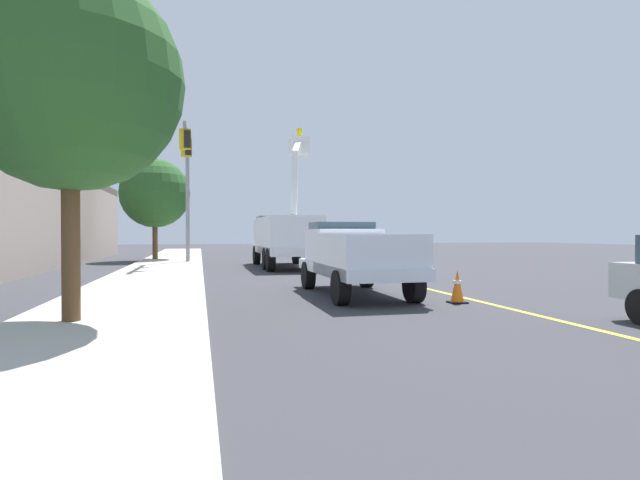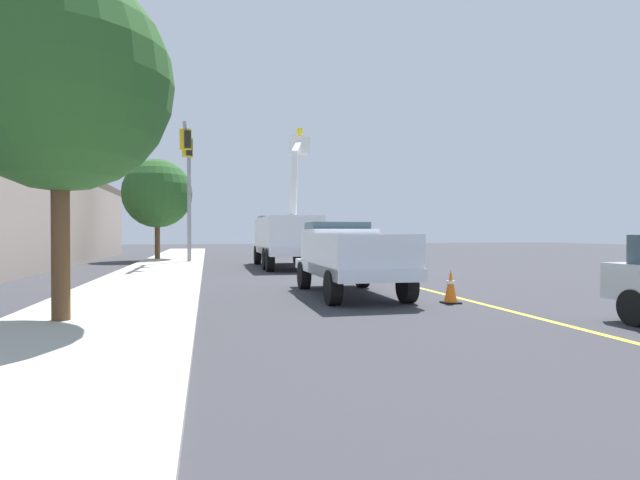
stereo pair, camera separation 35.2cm
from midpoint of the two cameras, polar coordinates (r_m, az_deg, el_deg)
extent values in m
plane|color=#38383D|center=(26.45, 2.06, -2.99)|extent=(120.00, 120.00, 0.00)
cube|color=#B2ADA3|center=(25.65, -16.73, -3.01)|extent=(60.08, 5.41, 0.12)
cube|color=yellow|center=(26.45, 2.06, -2.99)|extent=(49.98, 1.67, 0.01)
cube|color=white|center=(25.70, -3.56, -1.09)|extent=(8.27, 2.75, 0.36)
cube|color=white|center=(28.29, -4.40, 0.63)|extent=(2.69, 2.43, 1.60)
cube|color=#384C56|center=(28.49, -4.46, 2.04)|extent=(1.87, 2.15, 0.64)
cube|color=white|center=(24.72, -3.20, 0.50)|extent=(5.32, 2.66, 1.80)
cube|color=white|center=(23.76, -2.52, 6.37)|extent=(1.07, 0.57, 3.03)
cube|color=white|center=(25.61, -2.18, 10.35)|extent=(2.53, 1.03, 1.20)
cube|color=white|center=(26.87, -1.94, 10.59)|extent=(0.90, 0.90, 0.90)
cube|color=yellow|center=(26.98, -1.94, 11.84)|extent=(0.36, 0.24, 0.60)
cylinder|color=black|center=(28.42, -6.72, -1.69)|extent=(1.05, 0.37, 1.04)
cylinder|color=black|center=(28.74, -2.25, -1.66)|extent=(1.05, 0.37, 1.04)
cylinder|color=black|center=(24.10, -5.65, -2.12)|extent=(1.05, 0.37, 1.04)
cylinder|color=black|center=(24.48, -0.41, -2.07)|extent=(1.05, 0.37, 1.04)
cylinder|color=black|center=(22.80, -5.25, -2.28)|extent=(1.05, 0.37, 1.04)
cylinder|color=black|center=(23.20, 0.28, -2.23)|extent=(1.05, 0.37, 1.04)
cube|color=white|center=(14.11, 4.09, -3.19)|extent=(5.66, 2.27, 0.30)
cube|color=white|center=(15.27, 2.76, -0.83)|extent=(2.07, 1.99, 1.10)
cube|color=#384C56|center=(15.45, 2.57, 0.97)|extent=(1.40, 1.80, 0.56)
cube|color=white|center=(13.13, 5.36, -1.74)|extent=(3.42, 2.20, 1.10)
cylinder|color=black|center=(15.69, -1.18, -4.00)|extent=(0.85, 0.33, 0.84)
cylinder|color=black|center=(16.17, 5.42, -3.87)|extent=(0.85, 0.33, 0.84)
cylinder|color=black|center=(12.11, 2.32, -5.40)|extent=(0.85, 0.33, 0.84)
cylinder|color=black|center=(12.73, 10.60, -5.12)|extent=(0.85, 0.33, 0.84)
cube|color=navy|center=(35.10, 1.83, -0.79)|extent=(4.86, 2.04, 0.70)
cube|color=#384C56|center=(35.23, 1.77, 0.19)|extent=(3.50, 1.78, 0.60)
cylinder|color=black|center=(33.77, 3.92, -1.61)|extent=(0.69, 0.26, 0.68)
cylinder|color=black|center=(33.32, 1.10, -1.64)|extent=(0.69, 0.26, 0.68)
cylinder|color=black|center=(36.91, 2.48, -1.41)|extent=(0.69, 0.26, 0.68)
cylinder|color=black|center=(36.50, -0.11, -1.44)|extent=(0.69, 0.26, 0.68)
cylinder|color=black|center=(11.17, 32.86, -6.45)|extent=(0.69, 0.26, 0.68)
cube|color=black|center=(12.91, 15.30, -6.84)|extent=(0.40, 0.40, 0.04)
cone|color=orange|center=(12.86, 15.31, -4.99)|extent=(0.32, 0.32, 0.80)
cylinder|color=white|center=(12.85, 15.31, -4.64)|extent=(0.20, 0.20, 0.08)
cube|color=black|center=(20.80, 4.64, -3.95)|extent=(0.40, 0.40, 0.04)
cone|color=orange|center=(20.77, 4.64, -2.83)|extent=(0.32, 0.32, 0.77)
cylinder|color=white|center=(20.77, 4.64, -2.62)|extent=(0.20, 0.20, 0.08)
cube|color=black|center=(30.11, -0.79, -2.50)|extent=(0.40, 0.40, 0.04)
cone|color=orange|center=(30.10, -0.79, -1.80)|extent=(0.32, 0.32, 0.70)
cylinder|color=white|center=(30.09, -0.79, -1.67)|extent=(0.20, 0.20, 0.08)
cylinder|color=gray|center=(30.10, -14.24, 4.82)|extent=(0.22, 0.22, 7.75)
cube|color=gray|center=(27.53, -14.43, 11.40)|extent=(5.95, 0.34, 0.16)
cube|color=gold|center=(28.02, -14.39, 10.07)|extent=(0.14, 0.56, 1.00)
cube|color=black|center=(28.02, -14.18, 10.07)|extent=(0.21, 0.33, 0.84)
cube|color=gold|center=(25.68, -14.56, 10.93)|extent=(0.14, 0.56, 1.00)
cube|color=black|center=(25.68, -14.33, 10.94)|extent=(0.21, 0.33, 0.84)
cylinder|color=brown|center=(10.34, -26.39, -0.27)|extent=(0.32, 0.32, 3.09)
sphere|color=#285623|center=(10.71, -26.48, 15.83)|extent=(4.07, 4.07, 4.07)
cylinder|color=brown|center=(33.62, -17.61, 0.11)|extent=(0.32, 0.32, 2.75)
sphere|color=#285623|center=(33.72, -17.63, 5.04)|extent=(4.35, 4.35, 4.35)
camera|label=1|loc=(0.18, -89.60, 0.01)|focal=28.33mm
camera|label=2|loc=(0.18, 90.40, -0.01)|focal=28.33mm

